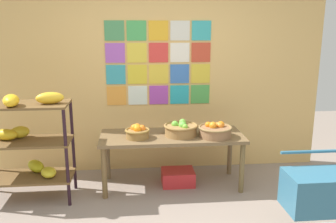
# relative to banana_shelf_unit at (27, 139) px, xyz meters

# --- Properties ---
(back_wall_with_art) EXTENTS (4.34, 0.07, 2.80)m
(back_wall_with_art) POSITION_rel_banana_shelf_unit_xyz_m (1.53, 0.80, 0.69)
(back_wall_with_art) COLOR #E2B668
(back_wall_with_art) RESTS_ON ground
(banana_shelf_unit) EXTENTS (0.95, 0.54, 1.23)m
(banana_shelf_unit) POSITION_rel_banana_shelf_unit_xyz_m (0.00, 0.00, 0.00)
(banana_shelf_unit) COLOR black
(banana_shelf_unit) RESTS_ON ground
(display_table) EXTENTS (1.71, 0.66, 0.65)m
(display_table) POSITION_rel_banana_shelf_unit_xyz_m (1.62, 0.19, -0.13)
(display_table) COLOR brown
(display_table) RESTS_ON ground
(fruit_basket_right) EXTENTS (0.40, 0.40, 0.18)m
(fruit_basket_right) POSITION_rel_banana_shelf_unit_xyz_m (1.72, 0.17, 0.02)
(fruit_basket_right) COLOR olive
(fruit_basket_right) RESTS_ON display_table
(fruit_basket_back_left) EXTENTS (0.40, 0.40, 0.18)m
(fruit_basket_back_left) POSITION_rel_banana_shelf_unit_xyz_m (2.12, 0.08, 0.01)
(fruit_basket_back_left) COLOR #8F6642
(fruit_basket_back_left) RESTS_ON display_table
(fruit_basket_back_right) EXTENTS (0.29, 0.29, 0.17)m
(fruit_basket_back_right) POSITION_rel_banana_shelf_unit_xyz_m (1.21, 0.12, 0.01)
(fruit_basket_back_right) COLOR olive
(fruit_basket_back_right) RESTS_ON display_table
(produce_crate_under_table) EXTENTS (0.40, 0.31, 0.18)m
(produce_crate_under_table) POSITION_rel_banana_shelf_unit_xyz_m (1.70, 0.21, -0.62)
(produce_crate_under_table) COLOR red
(produce_crate_under_table) RESTS_ON ground
(shopping_cart) EXTENTS (0.60, 0.42, 0.82)m
(shopping_cart) POSITION_rel_banana_shelf_unit_xyz_m (2.78, -1.15, -0.23)
(shopping_cart) COLOR black
(shopping_cart) RESTS_ON ground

